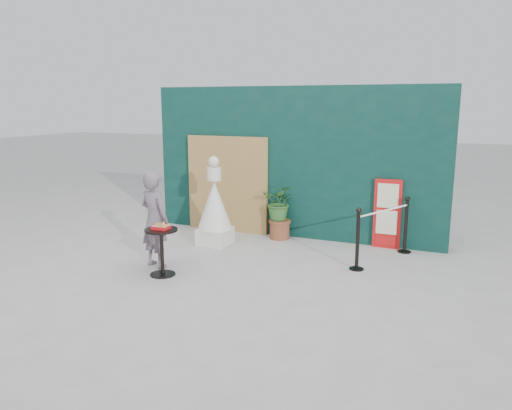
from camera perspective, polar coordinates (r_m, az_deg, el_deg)
name	(u,v)px	position (r m, az deg, el deg)	size (l,w,h in m)	color
ground	(224,285)	(7.56, -3.62, -9.15)	(60.00, 60.00, 0.00)	#ADAAA5
back_wall	(294,163)	(10.05, 4.39, 4.86)	(6.00, 0.30, 3.00)	#092C2C
bamboo_fence	(227,184)	(10.46, -3.31, 2.38)	(1.80, 0.08, 2.00)	tan
woman	(155,220)	(8.33, -11.51, -1.68)	(0.58, 0.38, 1.59)	slate
menu_board	(387,214)	(9.56, 14.76, -1.01)	(0.50, 0.07, 1.30)	red
statue	(215,209)	(9.52, -4.75, -0.45)	(0.66, 0.66, 1.70)	white
cafe_table	(162,245)	(7.97, -10.74, -4.47)	(0.52, 0.52, 0.75)	black
food_basket	(161,227)	(7.89, -10.79, -2.45)	(0.26, 0.19, 0.11)	red
planter	(280,207)	(9.90, 2.74, -0.27)	(0.65, 0.56, 1.10)	brown
stanchion_barrier	(383,233)	(8.82, 14.31, -3.08)	(0.84, 1.54, 1.03)	black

